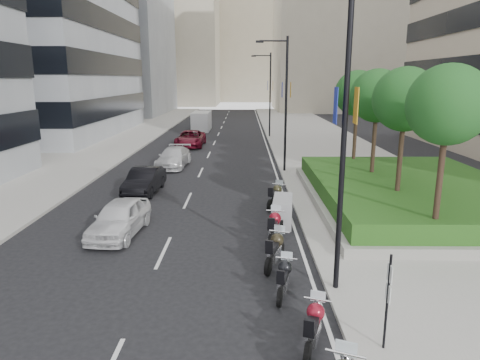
{
  "coord_description": "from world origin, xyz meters",
  "views": [
    {
      "loc": [
        1.51,
        -10.91,
        6.32
      ],
      "look_at": [
        1.33,
        7.28,
        2.0
      ],
      "focal_mm": 32.0,
      "sensor_mm": 36.0,
      "label": 1
    }
  ],
  "objects_px": {
    "parking_sign": "(388,297)",
    "delivery_van": "(201,122)",
    "lamp_post_2": "(269,91)",
    "motorcycle_6": "(276,196)",
    "lamp_post_1": "(284,98)",
    "motorcycle_5": "(283,211)",
    "motorcycle_1": "(314,326)",
    "car_d": "(190,139)",
    "lamp_post_0": "(339,125)",
    "motorcycle_4": "(274,227)",
    "motorcycle_3": "(275,249)",
    "car_c": "(174,157)",
    "motorcycle_2": "(284,278)",
    "car_b": "(144,181)",
    "car_a": "(120,218)"
  },
  "relations": [
    {
      "from": "car_b",
      "to": "car_c",
      "type": "bearing_deg",
      "value": 89.44
    },
    {
      "from": "car_a",
      "to": "car_b",
      "type": "distance_m",
      "value": 6.67
    },
    {
      "from": "motorcycle_5",
      "to": "delivery_van",
      "type": "bearing_deg",
      "value": 18.34
    },
    {
      "from": "motorcycle_1",
      "to": "car_d",
      "type": "xyz_separation_m",
      "value": [
        -6.8,
        31.34,
        0.21
      ]
    },
    {
      "from": "motorcycle_5",
      "to": "delivery_van",
      "type": "relative_size",
      "value": 0.39
    },
    {
      "from": "delivery_van",
      "to": "motorcycle_3",
      "type": "bearing_deg",
      "value": -80.36
    },
    {
      "from": "car_b",
      "to": "car_d",
      "type": "height_order",
      "value": "car_d"
    },
    {
      "from": "car_b",
      "to": "lamp_post_2",
      "type": "bearing_deg",
      "value": 73.72
    },
    {
      "from": "car_b",
      "to": "delivery_van",
      "type": "height_order",
      "value": "delivery_van"
    },
    {
      "from": "parking_sign",
      "to": "delivery_van",
      "type": "height_order",
      "value": "parking_sign"
    },
    {
      "from": "lamp_post_0",
      "to": "lamp_post_2",
      "type": "xyz_separation_m",
      "value": [
        0.0,
        35.0,
        0.0
      ]
    },
    {
      "from": "motorcycle_1",
      "to": "motorcycle_4",
      "type": "distance_m",
      "value": 6.82
    },
    {
      "from": "car_a",
      "to": "car_c",
      "type": "distance_m",
      "value": 14.02
    },
    {
      "from": "lamp_post_0",
      "to": "motorcycle_6",
      "type": "distance_m",
      "value": 9.95
    },
    {
      "from": "car_d",
      "to": "delivery_van",
      "type": "height_order",
      "value": "delivery_van"
    },
    {
      "from": "car_b",
      "to": "parking_sign",
      "type": "bearing_deg",
      "value": -55.3
    },
    {
      "from": "lamp_post_0",
      "to": "car_a",
      "type": "bearing_deg",
      "value": 148.13
    },
    {
      "from": "motorcycle_4",
      "to": "delivery_van",
      "type": "distance_m",
      "value": 38.01
    },
    {
      "from": "parking_sign",
      "to": "car_c",
      "type": "xyz_separation_m",
      "value": [
        -8.45,
        21.85,
        -0.75
      ]
    },
    {
      "from": "lamp_post_0",
      "to": "lamp_post_1",
      "type": "distance_m",
      "value": 17.0
    },
    {
      "from": "car_b",
      "to": "delivery_van",
      "type": "xyz_separation_m",
      "value": [
        0.3,
        30.02,
        0.36
      ]
    },
    {
      "from": "car_b",
      "to": "car_d",
      "type": "xyz_separation_m",
      "value": [
        0.51,
        17.12,
        0.05
      ]
    },
    {
      "from": "lamp_post_0",
      "to": "car_d",
      "type": "xyz_separation_m",
      "value": [
        -7.76,
        28.6,
        -4.31
      ]
    },
    {
      "from": "parking_sign",
      "to": "car_b",
      "type": "height_order",
      "value": "parking_sign"
    },
    {
      "from": "motorcycle_4",
      "to": "car_d",
      "type": "relative_size",
      "value": 0.42
    },
    {
      "from": "lamp_post_2",
      "to": "parking_sign",
      "type": "distance_m",
      "value": 38.18
    },
    {
      "from": "motorcycle_1",
      "to": "motorcycle_5",
      "type": "height_order",
      "value": "motorcycle_5"
    },
    {
      "from": "car_d",
      "to": "motorcycle_3",
      "type": "bearing_deg",
      "value": -75.85
    },
    {
      "from": "lamp_post_1",
      "to": "motorcycle_5",
      "type": "bearing_deg",
      "value": -94.86
    },
    {
      "from": "car_d",
      "to": "car_a",
      "type": "bearing_deg",
      "value": -88.97
    },
    {
      "from": "lamp_post_0",
      "to": "motorcycle_1",
      "type": "relative_size",
      "value": 4.54
    },
    {
      "from": "motorcycle_5",
      "to": "car_d",
      "type": "height_order",
      "value": "car_d"
    },
    {
      "from": "parking_sign",
      "to": "motorcycle_2",
      "type": "xyz_separation_m",
      "value": [
        -2.09,
        2.84,
        -0.93
      ]
    },
    {
      "from": "motorcycle_1",
      "to": "car_d",
      "type": "relative_size",
      "value": 0.36
    },
    {
      "from": "lamp_post_2",
      "to": "motorcycle_2",
      "type": "bearing_deg",
      "value": -92.34
    },
    {
      "from": "motorcycle_4",
      "to": "motorcycle_6",
      "type": "distance_m",
      "value": 4.78
    },
    {
      "from": "lamp_post_1",
      "to": "motorcycle_2",
      "type": "distance_m",
      "value": 17.81
    },
    {
      "from": "lamp_post_0",
      "to": "delivery_van",
      "type": "height_order",
      "value": "lamp_post_0"
    },
    {
      "from": "motorcycle_6",
      "to": "lamp_post_0",
      "type": "bearing_deg",
      "value": -149.99
    },
    {
      "from": "motorcycle_2",
      "to": "delivery_van",
      "type": "distance_m",
      "value": 42.17
    },
    {
      "from": "motorcycle_6",
      "to": "car_c",
      "type": "bearing_deg",
      "value": 57.2
    },
    {
      "from": "motorcycle_3",
      "to": "motorcycle_5",
      "type": "xyz_separation_m",
      "value": [
        0.63,
        4.29,
        0.03
      ]
    },
    {
      "from": "lamp_post_2",
      "to": "motorcycle_6",
      "type": "height_order",
      "value": "lamp_post_2"
    },
    {
      "from": "motorcycle_3",
      "to": "car_b",
      "type": "xyz_separation_m",
      "value": [
        -6.71,
        9.6,
        0.13
      ]
    },
    {
      "from": "motorcycle_6",
      "to": "motorcycle_2",
      "type": "bearing_deg",
      "value": -159.24
    },
    {
      "from": "parking_sign",
      "to": "motorcycle_4",
      "type": "bearing_deg",
      "value": 106.6
    },
    {
      "from": "parking_sign",
      "to": "motorcycle_5",
      "type": "xyz_separation_m",
      "value": [
        -1.58,
        9.17,
        -0.84
      ]
    },
    {
      "from": "motorcycle_3",
      "to": "car_d",
      "type": "xyz_separation_m",
      "value": [
        -6.2,
        26.72,
        0.18
      ]
    },
    {
      "from": "lamp_post_2",
      "to": "motorcycle_4",
      "type": "relative_size",
      "value": 3.93
    },
    {
      "from": "lamp_post_0",
      "to": "car_d",
      "type": "height_order",
      "value": "lamp_post_0"
    }
  ]
}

